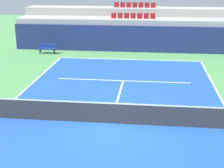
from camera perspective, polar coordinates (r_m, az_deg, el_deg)
name	(u,v)px	position (r m, az deg, el deg)	size (l,w,h in m)	color
ground_plane	(111,123)	(15.37, -0.18, -6.57)	(80.00, 80.00, 0.00)	#4C8C4C
court_surface	(111,123)	(15.36, -0.18, -6.56)	(11.00, 24.00, 0.01)	#1E4C99
baseline_far	(129,60)	(26.66, 2.89, 4.09)	(11.00, 0.10, 0.00)	white
service_line_far	(123,81)	(21.32, 1.87, 0.55)	(8.26, 0.10, 0.00)	white
centre_service_line	(118,98)	(18.30, 1.02, -2.41)	(0.10, 6.40, 0.00)	white
back_wall	(132,39)	(29.22, 3.31, 7.50)	(20.28, 0.30, 2.21)	navy
stands_tier_lower	(133,34)	(30.51, 3.47, 8.36)	(20.28, 2.40, 2.66)	#9E9E99
stands_tier_upper	(134,26)	(32.83, 3.73, 9.66)	(20.28, 2.40, 3.37)	#9E9E99
seating_row_lower	(133,17)	(30.40, 3.53, 11.09)	(3.86, 0.44, 0.44)	maroon
seating_row_upper	(135,6)	(32.71, 3.81, 12.82)	(3.86, 0.44, 0.44)	maroon
tennis_net	(111,113)	(15.16, -0.18, -4.82)	(11.08, 0.08, 1.07)	black
player_bench	(47,47)	(29.16, -10.72, 5.99)	(1.50, 0.40, 0.85)	navy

